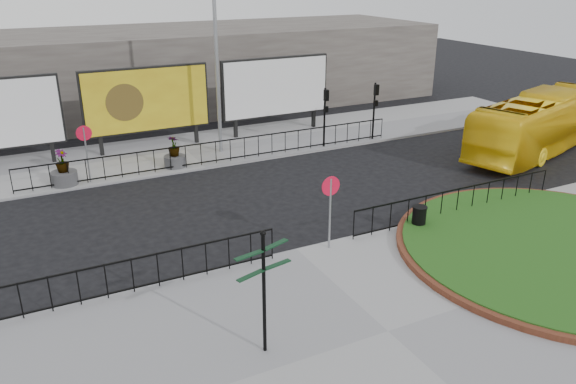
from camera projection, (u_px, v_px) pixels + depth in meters
ground at (296, 252)px, 18.28m from camera, size 90.00×90.00×0.00m
pavement_near at (388, 333)px, 14.11m from camera, size 30.00×10.00×0.12m
pavement_far at (186, 151)px, 28.21m from camera, size 44.00×6.00×0.12m
brick_edge at (560, 249)px, 18.02m from camera, size 10.40×10.40×0.18m
grass_lawn at (560, 248)px, 18.02m from camera, size 10.00×10.00×0.22m
railing_near_left at (106, 281)px, 15.27m from camera, size 10.00×0.10×1.10m
railing_near_right at (457, 201)px, 20.50m from camera, size 9.00×0.10×1.10m
railing_far at (223, 151)px, 26.16m from camera, size 18.00×0.10×1.10m
speed_sign_far at (85, 141)px, 23.28m from camera, size 0.64×0.07×2.47m
speed_sign_near at (330, 196)px, 17.66m from camera, size 0.64×0.07×2.47m
billboard_mid at (147, 100)px, 27.45m from camera, size 6.20×0.31×4.10m
billboard_right at (276, 87)px, 30.37m from camera, size 6.20×0.31×4.10m
lamp_post at (217, 55)px, 26.24m from camera, size 0.74×0.18×9.23m
signal_pole_a at (325, 108)px, 27.96m from camera, size 0.22×0.26×3.00m
signal_pole_b at (375, 102)px, 29.22m from camera, size 0.22×0.26×3.00m
building_backdrop at (136, 72)px, 35.60m from camera, size 40.00×10.00×5.00m
fingerpost_sign at (264, 281)px, 12.69m from camera, size 1.47×0.59×3.16m
litter_bin at (419, 218)px, 19.46m from camera, size 0.51×0.51×0.85m
bus at (540, 123)px, 27.69m from camera, size 10.85×5.50×2.95m
planter_a at (64, 173)px, 23.48m from camera, size 1.08×1.08×1.52m
planter_b at (175, 156)px, 25.61m from camera, size 0.98×0.98×1.46m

